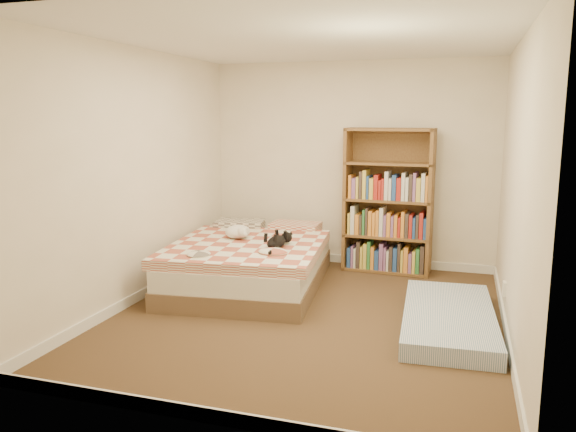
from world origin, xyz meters
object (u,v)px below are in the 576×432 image
(bookshelf, at_px, (388,221))
(black_cat, at_px, (278,241))
(bed, at_px, (252,262))
(white_dog, at_px, (238,232))
(floor_mattress, at_px, (449,318))

(bookshelf, relative_size, black_cat, 2.74)
(bed, xyz_separation_m, black_cat, (0.39, -0.25, 0.31))
(black_cat, xyz_separation_m, white_dog, (-0.55, 0.27, 0.01))
(bed, xyz_separation_m, bookshelf, (1.34, 1.03, 0.35))
(bed, distance_m, black_cat, 0.56)
(bed, bearing_deg, bookshelf, 31.24)
(black_cat, bearing_deg, white_dog, 167.45)
(bed, height_order, white_dog, white_dog)
(white_dog, bearing_deg, floor_mattress, -19.62)
(bed, xyz_separation_m, floor_mattress, (2.12, -0.66, -0.18))
(floor_mattress, distance_m, white_dog, 2.43)
(bookshelf, height_order, black_cat, bookshelf)
(floor_mattress, relative_size, black_cat, 2.75)
(floor_mattress, bearing_deg, bookshelf, 111.51)
(bookshelf, xyz_separation_m, white_dog, (-1.51, -1.01, -0.02))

